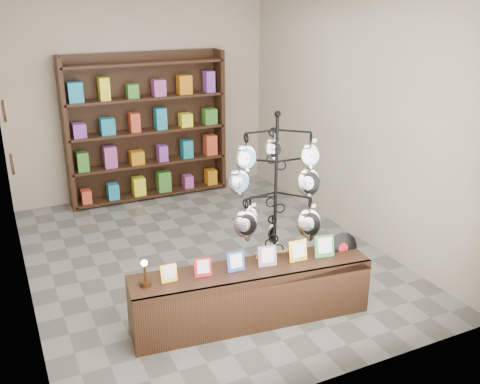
% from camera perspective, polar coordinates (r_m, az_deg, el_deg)
% --- Properties ---
extents(ground, '(5.00, 5.00, 0.00)m').
position_cam_1_polar(ground, '(6.54, -3.70, -6.79)').
color(ground, slate).
rests_on(ground, ground).
extents(room_envelope, '(5.00, 5.00, 5.00)m').
position_cam_1_polar(room_envelope, '(5.93, -4.10, 9.34)').
color(room_envelope, '#B8AA94').
rests_on(room_envelope, ground).
extents(display_tree, '(1.05, 1.05, 1.95)m').
position_cam_1_polar(display_tree, '(5.32, 3.82, -0.08)').
color(display_tree, black).
rests_on(display_tree, ground).
extents(front_shelf, '(2.34, 0.74, 0.81)m').
position_cam_1_polar(front_shelf, '(5.20, 1.22, -10.81)').
color(front_shelf, black).
rests_on(front_shelf, ground).
extents(back_shelving, '(2.42, 0.36, 2.20)m').
position_cam_1_polar(back_shelving, '(8.24, -9.88, 6.34)').
color(back_shelving, black).
rests_on(back_shelving, ground).
extents(wall_clocks, '(0.03, 0.24, 0.84)m').
position_cam_1_polar(wall_clocks, '(6.40, -23.50, 5.29)').
color(wall_clocks, black).
rests_on(wall_clocks, ground).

